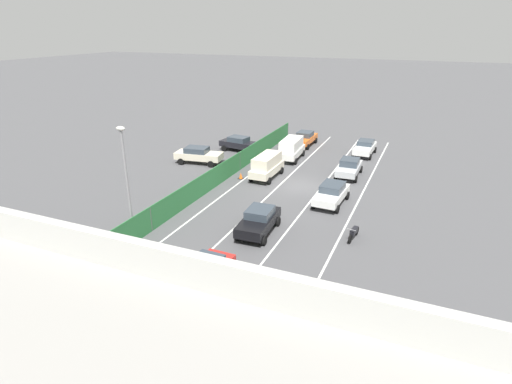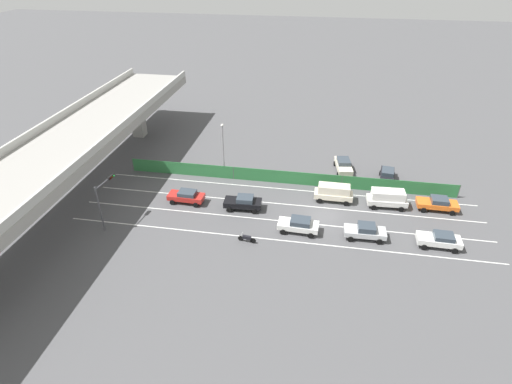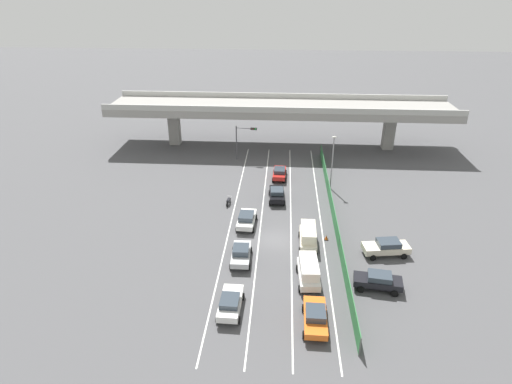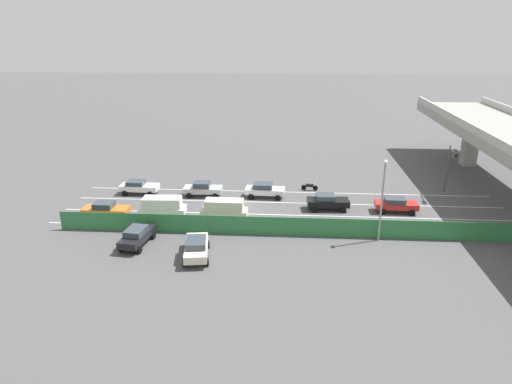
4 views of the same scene
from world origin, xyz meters
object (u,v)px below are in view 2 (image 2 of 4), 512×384
Objects in this scene: car_taxi_orange at (438,203)px; car_sedan_silver at (365,231)px; car_sedan_red at (186,196)px; car_van_cream at (334,192)px; car_hatchback_white at (299,225)px; traffic_cone at (323,189)px; parked_sedan_dark at (387,175)px; car_sedan_black at (243,202)px; car_sedan_white at (440,239)px; street_lamp at (223,146)px; parked_sedan_cream at (343,165)px; car_van_white at (387,198)px; motorcycle at (247,238)px; traffic_light at (104,195)px.

car_taxi_orange is 11.01m from car_sedan_silver.
car_van_cream is at bearing -79.17° from car_sedan_red.
car_hatchback_white is 7.88× the size of traffic_cone.
parked_sedan_dark is (6.03, -6.88, -0.31)m from car_van_cream.
parked_sedan_dark is at bearing -60.91° from car_sedan_black.
car_sedan_black is 21.39m from car_sedan_white.
car_sedan_black is 8.98m from street_lamp.
car_van_cream is 8.02m from parked_sedan_cream.
car_sedan_red is 14.15m from car_hatchback_white.
car_hatchback_white is at bearing -104.52° from car_sedan_red.
traffic_cone is at bearing 81.38° from car_taxi_orange.
car_van_cream is 0.98× the size of car_van_white.
motorcycle is (-2.79, 12.13, -0.43)m from car_sedan_silver.
car_sedan_silver is 7.71× the size of traffic_cone.
parked_sedan_cream reaches higher than car_hatchback_white.
car_sedan_black is 1.02× the size of car_sedan_red.
street_lamp is at bearing 75.77° from car_van_cream.
traffic_cone is (-3.97, 8.08, -0.65)m from parked_sedan_dark.
motorcycle reaches higher than traffic_cone.
traffic_cone is at bearing 27.16° from car_sedan_silver.
car_van_cream is (3.55, -10.34, 0.30)m from car_sedan_black.
car_van_white is at bearing -92.06° from car_van_cream.
traffic_light is (-8.88, 30.46, 2.64)m from car_van_white.
parked_sedan_dark is (12.90, -10.50, 0.00)m from car_hatchback_white.
car_van_white is at bearing -73.75° from traffic_light.
car_van_cream is (-0.07, 11.96, 0.33)m from car_taxi_orange.
traffic_light is (-2.24, 20.62, 2.96)m from car_hatchback_white.
car_van_white reaches higher than traffic_cone.
traffic_light is at bearing 111.77° from car_sedan_black.
street_lamp is (3.64, 14.36, 3.29)m from car_van_cream.
car_van_white is 1.07× the size of car_sedan_white.
parked_sedan_cream is (14.91, 9.48, 0.05)m from car_sedan_white.
car_van_cream reaches higher than car_taxi_orange.
motorcycle is 14.93m from street_lamp.
car_van_cream is at bearing 87.94° from car_van_white.
parked_sedan_cream reaches higher than car_sedan_silver.
street_lamp is at bearing -37.79° from traffic_light.
traffic_light is (-2.11, 35.00, 2.99)m from car_sedan_white.
car_sedan_black is 0.95× the size of car_van_white.
car_hatchback_white is 15.44m from street_lamp.
street_lamp reaches higher than parked_sedan_dark.
car_van_cream reaches higher than car_sedan_silver.
car_sedan_silver is 0.88× the size of parked_sedan_cream.
car_van_white reaches higher than car_sedan_silver.
street_lamp reaches higher than car_hatchback_white.
traffic_cone is at bearing -15.21° from car_hatchback_white.
parked_sedan_dark is at bearing -45.04° from motorcycle.
car_sedan_black is 1.02× the size of car_sedan_white.
car_sedan_red is 7.74× the size of traffic_cone.
parked_sedan_cream is (1.88, 5.60, 0.02)m from parked_sedan_dark.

